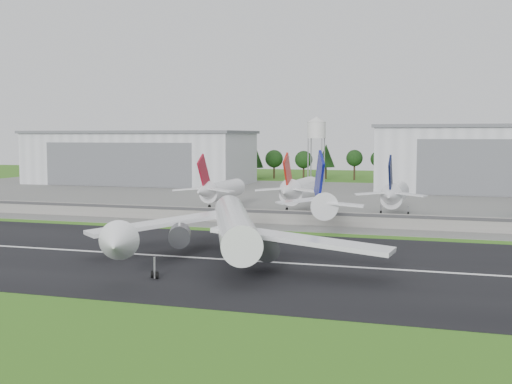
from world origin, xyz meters
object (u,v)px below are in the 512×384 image
(main_airliner, at_px, (233,232))
(parked_jet_red_b, at_px, (298,190))
(parked_jet_red_a, at_px, (219,190))
(parked_jet_navy, at_px, (394,194))

(main_airliner, bearing_deg, parked_jet_red_b, -107.87)
(main_airliner, relative_size, parked_jet_red_b, 1.83)
(parked_jet_red_a, height_order, parked_jet_red_b, parked_jet_red_b)
(main_airliner, height_order, parked_jet_red_a, main_airliner)
(parked_jet_red_a, bearing_deg, parked_jet_red_b, 0.20)
(parked_jet_red_b, distance_m, parked_jet_navy, 25.46)
(main_airliner, relative_size, parked_jet_navy, 1.83)
(parked_jet_navy, bearing_deg, parked_jet_red_b, 179.89)
(main_airliner, distance_m, parked_jet_red_b, 67.17)
(main_airliner, distance_m, parked_jet_navy, 70.16)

